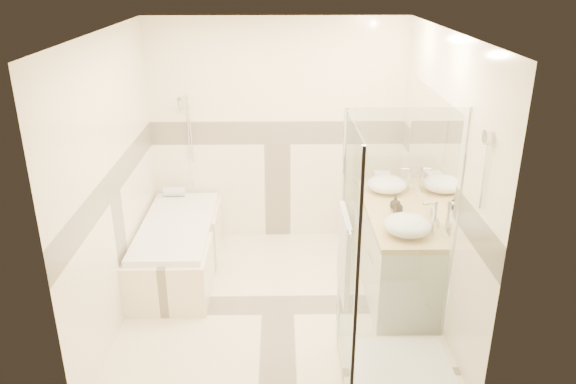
{
  "coord_description": "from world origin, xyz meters",
  "views": [
    {
      "loc": [
        0.02,
        -4.51,
        2.98
      ],
      "look_at": [
        0.1,
        0.25,
        1.05
      ],
      "focal_mm": 35.0,
      "sensor_mm": 36.0,
      "label": 1
    }
  ],
  "objects_px": {
    "vessel_sink_near": "(387,184)",
    "amenity_bottle_b": "(395,203)",
    "shower_enclosure": "(388,319)",
    "vanity": "(394,249)",
    "amenity_bottle_a": "(398,208)",
    "bathtub": "(178,245)",
    "vessel_sink_far": "(407,225)"
  },
  "relations": [
    {
      "from": "bathtub",
      "to": "amenity_bottle_a",
      "type": "relative_size",
      "value": 12.04
    },
    {
      "from": "vessel_sink_far",
      "to": "vanity",
      "type": "bearing_deg",
      "value": 87.81
    },
    {
      "from": "shower_enclosure",
      "to": "vessel_sink_near",
      "type": "xyz_separation_m",
      "value": [
        0.27,
        1.71,
        0.42
      ]
    },
    {
      "from": "bathtub",
      "to": "amenity_bottle_b",
      "type": "height_order",
      "value": "amenity_bottle_b"
    },
    {
      "from": "amenity_bottle_a",
      "to": "bathtub",
      "type": "bearing_deg",
      "value": 167.24
    },
    {
      "from": "vessel_sink_near",
      "to": "shower_enclosure",
      "type": "bearing_deg",
      "value": -99.04
    },
    {
      "from": "vanity",
      "to": "amenity_bottle_b",
      "type": "height_order",
      "value": "amenity_bottle_b"
    },
    {
      "from": "shower_enclosure",
      "to": "amenity_bottle_b",
      "type": "height_order",
      "value": "shower_enclosure"
    },
    {
      "from": "vanity",
      "to": "amenity_bottle_b",
      "type": "relative_size",
      "value": 12.15
    },
    {
      "from": "shower_enclosure",
      "to": "bathtub",
      "type": "bearing_deg",
      "value": 138.9
    },
    {
      "from": "shower_enclosure",
      "to": "amenity_bottle_b",
      "type": "relative_size",
      "value": 15.3
    },
    {
      "from": "vanity",
      "to": "vessel_sink_near",
      "type": "relative_size",
      "value": 4.05
    },
    {
      "from": "amenity_bottle_a",
      "to": "shower_enclosure",
      "type": "bearing_deg",
      "value": -103.48
    },
    {
      "from": "vessel_sink_near",
      "to": "vessel_sink_far",
      "type": "distance_m",
      "value": 0.97
    },
    {
      "from": "bathtub",
      "to": "amenity_bottle_b",
      "type": "distance_m",
      "value": 2.24
    },
    {
      "from": "shower_enclosure",
      "to": "vessel_sink_far",
      "type": "relative_size",
      "value": 4.95
    },
    {
      "from": "shower_enclosure",
      "to": "amenity_bottle_b",
      "type": "bearing_deg",
      "value": 77.86
    },
    {
      "from": "bathtub",
      "to": "vessel_sink_near",
      "type": "xyz_separation_m",
      "value": [
        2.13,
        0.09,
        0.62
      ]
    },
    {
      "from": "vanity",
      "to": "amenity_bottle_a",
      "type": "height_order",
      "value": "amenity_bottle_a"
    },
    {
      "from": "vessel_sink_near",
      "to": "amenity_bottle_b",
      "type": "distance_m",
      "value": 0.45
    },
    {
      "from": "bathtub",
      "to": "vessel_sink_far",
      "type": "height_order",
      "value": "vessel_sink_far"
    },
    {
      "from": "vessel_sink_near",
      "to": "amenity_bottle_b",
      "type": "xyz_separation_m",
      "value": [
        0.0,
        -0.45,
        -0.01
      ]
    },
    {
      "from": "vanity",
      "to": "vessel_sink_near",
      "type": "distance_m",
      "value": 0.67
    },
    {
      "from": "vessel_sink_far",
      "to": "amenity_bottle_a",
      "type": "bearing_deg",
      "value": 90.0
    },
    {
      "from": "vessel_sink_near",
      "to": "vessel_sink_far",
      "type": "height_order",
      "value": "vessel_sink_far"
    },
    {
      "from": "shower_enclosure",
      "to": "vessel_sink_near",
      "type": "height_order",
      "value": "shower_enclosure"
    },
    {
      "from": "vanity",
      "to": "amenity_bottle_b",
      "type": "xyz_separation_m",
      "value": [
        -0.02,
        -0.0,
        0.49
      ]
    },
    {
      "from": "vessel_sink_far",
      "to": "amenity_bottle_b",
      "type": "xyz_separation_m",
      "value": [
        0.0,
        0.52,
        -0.02
      ]
    },
    {
      "from": "bathtub",
      "to": "vessel_sink_near",
      "type": "distance_m",
      "value": 2.22
    },
    {
      "from": "bathtub",
      "to": "amenity_bottle_b",
      "type": "bearing_deg",
      "value": -9.39
    },
    {
      "from": "vessel_sink_near",
      "to": "vanity",
      "type": "bearing_deg",
      "value": -87.42
    },
    {
      "from": "vessel_sink_far",
      "to": "amenity_bottle_b",
      "type": "relative_size",
      "value": 3.09
    }
  ]
}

